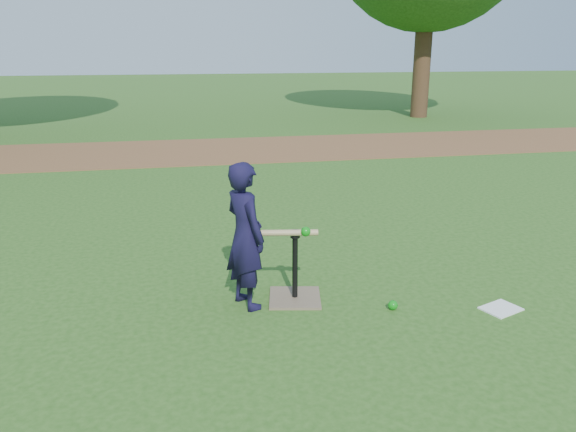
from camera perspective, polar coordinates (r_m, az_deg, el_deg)
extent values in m
plane|color=#285116|center=(4.52, -1.18, -10.28)|extent=(80.00, 80.00, 0.00)
cube|color=brown|center=(11.67, -7.72, 6.62)|extent=(24.00, 3.00, 0.01)
imported|color=black|center=(4.52, -4.38, -2.01)|extent=(0.44, 0.52, 1.21)
sphere|color=#0C8B13|center=(4.71, 10.61, -8.89)|extent=(0.08, 0.08, 0.08)
cube|color=white|center=(4.96, 20.81, -8.80)|extent=(0.36, 0.32, 0.01)
cube|color=#75604A|center=(4.82, 0.70, -8.31)|extent=(0.50, 0.50, 0.02)
cylinder|color=black|center=(4.71, 0.72, -5.13)|extent=(0.05, 0.05, 0.55)
cylinder|color=black|center=(4.61, 0.73, -1.84)|extent=(0.08, 0.08, 0.06)
cylinder|color=tan|center=(4.56, -0.69, -1.72)|extent=(0.60, 0.15, 0.05)
sphere|color=tan|center=(4.48, -4.38, -2.12)|extent=(0.06, 0.06, 0.06)
sphere|color=#0C8B13|center=(4.54, 1.81, -1.59)|extent=(0.08, 0.08, 0.08)
cylinder|color=#382316|center=(17.51, 13.49, 15.34)|extent=(0.50, 0.50, 3.42)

